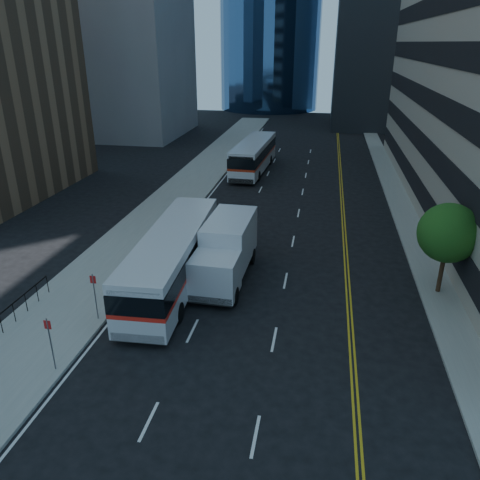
{
  "coord_description": "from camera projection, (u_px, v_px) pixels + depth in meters",
  "views": [
    {
      "loc": [
        2.2,
        -16.51,
        12.97
      ],
      "look_at": [
        -2.06,
        7.07,
        2.8
      ],
      "focal_mm": 35.0,
      "sensor_mm": 36.0,
      "label": 1
    }
  ],
  "objects": [
    {
      "name": "bus_front",
      "position": [
        173.0,
        257.0,
        26.42
      ],
      "size": [
        3.27,
        12.7,
        3.25
      ],
      "rotation": [
        0.0,
        0.0,
        0.04
      ],
      "color": "silver",
      "rests_on": "ground"
    },
    {
      "name": "street_tree",
      "position": [
        448.0,
        233.0,
        24.73
      ],
      "size": [
        3.2,
        3.2,
        5.1
      ],
      "color": "#332114",
      "rests_on": "sidewalk_east"
    },
    {
      "name": "bus_rear",
      "position": [
        254.0,
        155.0,
        50.24
      ],
      "size": [
        3.33,
        12.61,
        3.22
      ],
      "rotation": [
        0.0,
        0.0,
        -0.05
      ],
      "color": "silver",
      "rests_on": "ground"
    },
    {
      "name": "midrise_west",
      "position": [
        115.0,
        7.0,
        65.23
      ],
      "size": [
        18.0,
        18.0,
        35.0
      ],
      "primitive_type": "cube",
      "color": "gray",
      "rests_on": "ground"
    },
    {
      "name": "ground",
      "position": [
        258.0,
        364.0,
        20.38
      ],
      "size": [
        160.0,
        160.0,
        0.0
      ],
      "primitive_type": "plane",
      "color": "black",
      "rests_on": "ground"
    },
    {
      "name": "sidewalk_west",
      "position": [
        187.0,
        188.0,
        44.72
      ],
      "size": [
        5.0,
        90.0,
        0.15
      ],
      "primitive_type": "cube",
      "color": "gray",
      "rests_on": "ground"
    },
    {
      "name": "box_truck",
      "position": [
        226.0,
        250.0,
        27.12
      ],
      "size": [
        2.68,
        7.26,
        3.45
      ],
      "rotation": [
        0.0,
        0.0,
        -0.03
      ],
      "color": "silver",
      "rests_on": "ground"
    },
    {
      "name": "sidewalk_east",
      "position": [
        398.0,
        199.0,
        41.53
      ],
      "size": [
        2.0,
        90.0,
        0.15
      ],
      "primitive_type": "cube",
      "color": "gray",
      "rests_on": "ground"
    }
  ]
}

